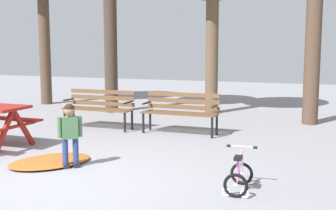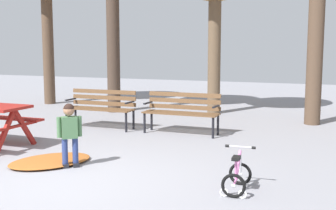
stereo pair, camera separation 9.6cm
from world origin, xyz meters
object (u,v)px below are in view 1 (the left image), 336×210
(child_standing, at_px, (70,131))
(kids_bicycle, at_px, (239,175))
(park_bench_far_left, at_px, (99,105))
(park_bench_left, at_px, (181,109))

(child_standing, relative_size, kids_bicycle, 1.67)
(child_standing, distance_m, kids_bicycle, 2.61)
(park_bench_far_left, xyz_separation_m, park_bench_left, (1.90, 0.10, 0.00))
(park_bench_far_left, height_order, kids_bicycle, park_bench_far_left)
(park_bench_far_left, xyz_separation_m, child_standing, (1.26, -2.98, 0.05))
(park_bench_far_left, height_order, child_standing, child_standing)
(park_bench_left, bearing_deg, kids_bicycle, -58.82)
(child_standing, xyz_separation_m, kids_bicycle, (2.59, -0.14, -0.36))
(park_bench_far_left, distance_m, park_bench_left, 1.90)
(park_bench_far_left, relative_size, park_bench_left, 1.00)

